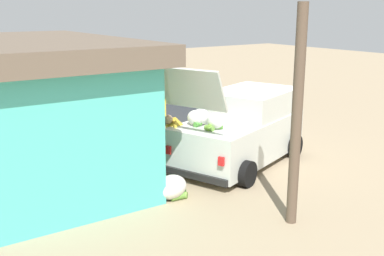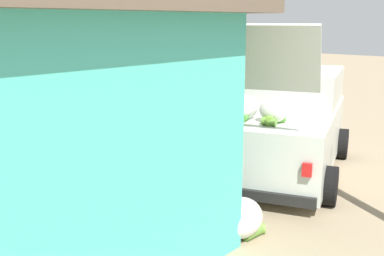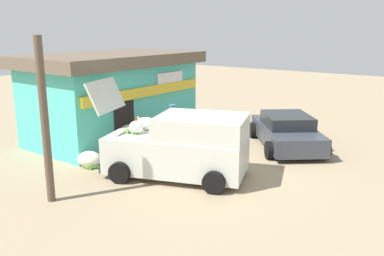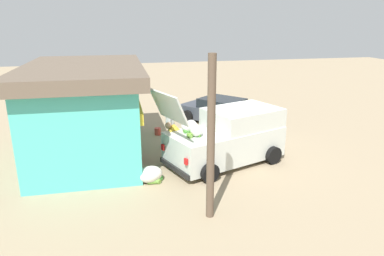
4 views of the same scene
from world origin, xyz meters
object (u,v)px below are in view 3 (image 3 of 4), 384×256
vendor_standing (173,125)px  unloaded_banana_pile (89,160)px  paint_bucket (195,136)px  parked_sedan (286,131)px  storefront_bar (113,95)px  customer_bending (144,135)px  delivery_van (182,146)px

vendor_standing → unloaded_banana_pile: vendor_standing is taller
vendor_standing → paint_bucket: size_ratio=5.45×
parked_sedan → storefront_bar: bearing=114.8°
customer_bending → paint_bucket: 3.37m
vendor_standing → paint_bucket: bearing=8.8°
vendor_standing → delivery_van: bearing=-135.5°
delivery_van → customer_bending: 1.79m
customer_bending → delivery_van: bearing=-100.0°
delivery_van → vendor_standing: 2.53m
delivery_van → unloaded_banana_pile: 3.14m
delivery_van → vendor_standing: size_ratio=2.84×
delivery_van → parked_sedan: size_ratio=1.12×
parked_sedan → unloaded_banana_pile: size_ratio=4.58×
delivery_van → parked_sedan: bearing=-15.0°
storefront_bar → delivery_van: bearing=-111.6°
delivery_van → paint_bucket: size_ratio=15.47×
delivery_van → customer_bending: size_ratio=3.22×
unloaded_banana_pile → paint_bucket: bearing=-10.1°
storefront_bar → unloaded_banana_pile: size_ratio=7.39×
parked_sedan → paint_bucket: parked_sedan is taller
unloaded_banana_pile → vendor_standing: bearing=-21.1°
storefront_bar → delivery_van: storefront_bar is taller
customer_bending → unloaded_banana_pile: (-1.37, 1.12, -0.68)m
vendor_standing → customer_bending: 1.50m
storefront_bar → vendor_standing: size_ratio=4.08×
parked_sedan → customer_bending: 5.36m
delivery_van → unloaded_banana_pile: (-1.06, 2.88, -0.70)m
unloaded_banana_pile → paint_bucket: unloaded_banana_pile is taller
parked_sedan → vendor_standing: bearing=133.8°
storefront_bar → delivery_van: (-1.91, -4.83, -0.80)m
vendor_standing → paint_bucket: (1.78, 0.28, -0.82)m
delivery_van → unloaded_banana_pile: bearing=110.2°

